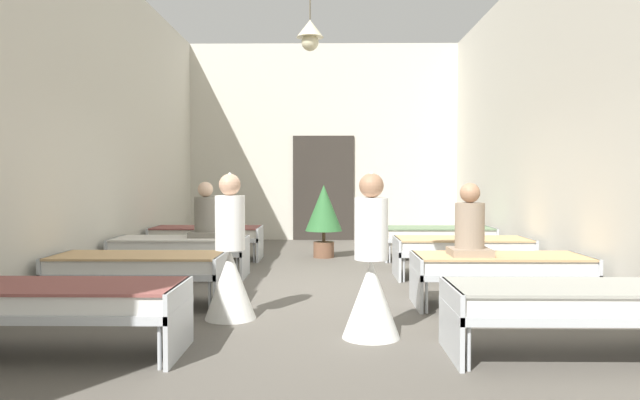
# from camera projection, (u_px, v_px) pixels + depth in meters

# --- Properties ---
(ground_plane) EXTENTS (6.73, 13.06, 0.10)m
(ground_plane) POSITION_uv_depth(u_px,v_px,m) (320.00, 294.00, 7.67)
(ground_plane) COLOR #59544C
(room_shell) EXTENTS (6.53, 12.66, 4.51)m
(room_shell) POSITION_uv_depth(u_px,v_px,m) (321.00, 122.00, 8.92)
(room_shell) COLOR beige
(room_shell) RESTS_ON ground
(bed_left_row_0) EXTENTS (1.90, 0.84, 0.57)m
(bed_left_row_0) POSITION_uv_depth(u_px,v_px,m) (64.00, 301.00, 4.83)
(bed_left_row_0) COLOR #B7BCC1
(bed_left_row_0) RESTS_ON ground
(bed_right_row_0) EXTENTS (1.90, 0.84, 0.57)m
(bed_right_row_0) POSITION_uv_depth(u_px,v_px,m) (568.00, 302.00, 4.77)
(bed_right_row_0) COLOR #B7BCC1
(bed_right_row_0) RESTS_ON ground
(bed_left_row_1) EXTENTS (1.90, 0.84, 0.57)m
(bed_left_row_1) POSITION_uv_depth(u_px,v_px,m) (138.00, 266.00, 6.73)
(bed_left_row_1) COLOR #B7BCC1
(bed_left_row_1) RESTS_ON ground
(bed_right_row_1) EXTENTS (1.90, 0.84, 0.57)m
(bed_right_row_1) POSITION_uv_depth(u_px,v_px,m) (500.00, 267.00, 6.67)
(bed_right_row_1) COLOR #B7BCC1
(bed_right_row_1) RESTS_ON ground
(bed_left_row_2) EXTENTS (1.90, 0.84, 0.57)m
(bed_left_row_2) POSITION_uv_depth(u_px,v_px,m) (180.00, 247.00, 8.62)
(bed_left_row_2) COLOR #B7BCC1
(bed_left_row_2) RESTS_ON ground
(bed_right_row_2) EXTENTS (1.90, 0.84, 0.57)m
(bed_right_row_2) POSITION_uv_depth(u_px,v_px,m) (462.00, 247.00, 8.57)
(bed_right_row_2) COLOR #B7BCC1
(bed_right_row_2) RESTS_ON ground
(bed_left_row_3) EXTENTS (1.90, 0.84, 0.57)m
(bed_left_row_3) POSITION_uv_depth(u_px,v_px,m) (207.00, 235.00, 10.52)
(bed_left_row_3) COLOR #B7BCC1
(bed_left_row_3) RESTS_ON ground
(bed_right_row_3) EXTENTS (1.90, 0.84, 0.57)m
(bed_right_row_3) POSITION_uv_depth(u_px,v_px,m) (438.00, 235.00, 10.47)
(bed_right_row_3) COLOR #B7BCC1
(bed_right_row_3) RESTS_ON ground
(nurse_near_aisle) EXTENTS (0.52, 0.52, 1.49)m
(nurse_near_aisle) POSITION_uv_depth(u_px,v_px,m) (371.00, 279.00, 5.36)
(nurse_near_aisle) COLOR white
(nurse_near_aisle) RESTS_ON ground
(nurse_mid_aisle) EXTENTS (0.52, 0.52, 1.49)m
(nurse_mid_aisle) POSITION_uv_depth(u_px,v_px,m) (230.00, 267.00, 6.08)
(nurse_mid_aisle) COLOR white
(nurse_mid_aisle) RESTS_ON ground
(patient_seated_primary) EXTENTS (0.44, 0.44, 0.80)m
(patient_seated_primary) POSITION_uv_depth(u_px,v_px,m) (470.00, 229.00, 6.62)
(patient_seated_primary) COLOR gray
(patient_seated_primary) RESTS_ON bed_right_row_1
(patient_seated_secondary) EXTENTS (0.44, 0.44, 0.80)m
(patient_seated_secondary) POSITION_uv_depth(u_px,v_px,m) (206.00, 217.00, 8.69)
(patient_seated_secondary) COLOR slate
(patient_seated_secondary) RESTS_ON bed_left_row_2
(potted_plant) EXTENTS (0.66, 0.66, 1.31)m
(potted_plant) POSITION_uv_depth(u_px,v_px,m) (324.00, 212.00, 10.78)
(potted_plant) COLOR brown
(potted_plant) RESTS_ON ground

